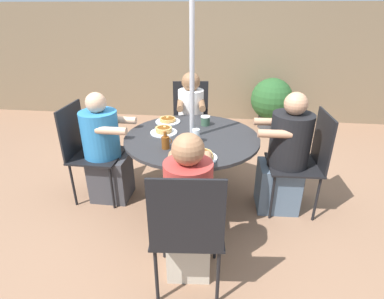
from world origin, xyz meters
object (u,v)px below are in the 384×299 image
diner_north (189,213)px  patio_chair_east (305,157)px  patio_table (192,150)px  diner_east (284,159)px  diner_south (191,123)px  drinking_glass_a (196,136)px  pancake_plate_a (201,156)px  syrup_bottle (166,142)px  diner_west (106,153)px  patio_chair_south (191,117)px  coffee_cup (205,121)px  patio_chair_north (187,226)px  pancake_plate_c (168,120)px  potted_shrub (271,101)px  pancake_plate_b (164,131)px  patio_chair_west (87,147)px

diner_north → patio_chair_east: size_ratio=1.15×
patio_table → diner_east: 0.87m
diner_east → diner_south: size_ratio=1.01×
diner_north → drinking_glass_a: diner_north is taller
pancake_plate_a → syrup_bottle: (-0.31, 0.15, 0.04)m
pancake_plate_a → diner_south: bearing=100.5°
diner_north → patio_chair_east: 1.33m
diner_west → pancake_plate_a: bearing=66.4°
diner_north → diner_west: bearing=132.0°
patio_chair_south → coffee_cup: patio_chair_south is taller
drinking_glass_a → patio_chair_north: bearing=-87.1°
diner_north → pancake_plate_c: bearing=101.9°
patio_chair_east → potted_shrub: (-0.03, 2.23, -0.11)m
coffee_cup → drinking_glass_a: size_ratio=0.77×
patio_chair_east → pancake_plate_a: (-0.93, -0.48, 0.20)m
pancake_plate_c → syrup_bottle: size_ratio=1.68×
pancake_plate_a → pancake_plate_b: (-0.40, 0.49, -0.00)m
diner_east → pancake_plate_a: (-0.74, -0.47, 0.23)m
patio_table → potted_shrub: bearing=66.0°
patio_chair_east → patio_chair_west: bearing=88.4°
diner_east → coffee_cup: bearing=67.9°
diner_east → pancake_plate_c: bearing=72.3°
patio_chair_east → pancake_plate_b: 1.34m
patio_chair_east → patio_chair_south: size_ratio=1.00×
patio_table → patio_chair_south: bearing=97.7°
patio_chair_south → coffee_cup: size_ratio=10.39×
patio_chair_west → potted_shrub: patio_chair_west is taller
diner_east → coffee_cup: 0.85m
patio_table → drinking_glass_a: 0.24m
diner_south → patio_chair_west: diner_south is taller
diner_south → potted_shrub: 1.82m
diner_east → pancake_plate_b: (-1.14, 0.01, 0.23)m
patio_chair_south → pancake_plate_a: bearing=92.5°
patio_table → diner_north: 0.87m
syrup_bottle → pancake_plate_a: bearing=-26.0°
diner_north → diner_east: 1.19m
patio_chair_west → diner_south: bearing=132.9°
patio_chair_east → diner_west: size_ratio=0.88×
pancake_plate_a → pancake_plate_b: size_ratio=1.00×
diner_east → syrup_bottle: 1.13m
drinking_glass_a → potted_shrub: size_ratio=0.15×
patio_chair_south → coffee_cup: bearing=100.4°
patio_chair_north → diner_east: (0.77, 1.08, -0.03)m
patio_chair_east → diner_south: size_ratio=0.85×
patio_chair_south → pancake_plate_b: size_ratio=3.84×
diner_north → patio_chair_east: bearing=37.7°
pancake_plate_c → syrup_bottle: (0.11, -0.63, 0.04)m
pancake_plate_b → syrup_bottle: bearing=-75.4°
potted_shrub → diner_east: bearing=-93.9°
patio_chair_north → pancake_plate_b: bearing=103.4°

